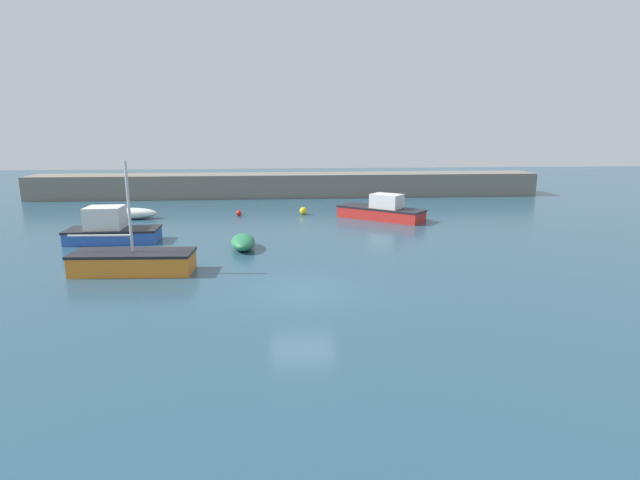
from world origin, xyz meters
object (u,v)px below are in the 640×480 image
object	(u,v)px
rowboat_blue_near	(243,242)
motorboat_grey_hull	(111,229)
open_tender_yellow	(131,213)
cabin_cruiser_white	(382,210)
mooring_buoy_red	(239,213)
mooring_buoy_yellow	(303,211)
sailboat_twin_hulled	(133,262)

from	to	relation	value
rowboat_blue_near	motorboat_grey_hull	bearing A→B (deg)	68.48
open_tender_yellow	motorboat_grey_hull	distance (m)	7.38
cabin_cruiser_white	open_tender_yellow	bearing A→B (deg)	33.76
cabin_cruiser_white	mooring_buoy_red	world-z (taller)	cabin_cruiser_white
cabin_cruiser_white	motorboat_grey_hull	size ratio (longest dim) A/B	1.19
mooring_buoy_yellow	mooring_buoy_red	bearing A→B (deg)	-177.71
open_tender_yellow	mooring_buoy_yellow	bearing A→B (deg)	5.88
rowboat_blue_near	cabin_cruiser_white	bearing A→B (deg)	-53.22
sailboat_twin_hulled	mooring_buoy_red	distance (m)	14.56
motorboat_grey_hull	open_tender_yellow	bearing A→B (deg)	96.51
sailboat_twin_hulled	cabin_cruiser_white	xyz separation A→B (m)	(13.37, 11.91, 0.13)
mooring_buoy_red	cabin_cruiser_white	bearing A→B (deg)	-12.68
sailboat_twin_hulled	cabin_cruiser_white	bearing A→B (deg)	44.52
open_tender_yellow	motorboat_grey_hull	size ratio (longest dim) A/B	0.72
motorboat_grey_hull	cabin_cruiser_white	bearing A→B (deg)	18.21
sailboat_twin_hulled	mooring_buoy_yellow	distance (m)	16.45
sailboat_twin_hulled	open_tender_yellow	distance (m)	14.10
cabin_cruiser_white	mooring_buoy_red	bearing A→B (deg)	26.50
sailboat_twin_hulled	rowboat_blue_near	distance (m)	5.98
cabin_cruiser_white	rowboat_blue_near	bearing A→B (deg)	80.66
sailboat_twin_hulled	mooring_buoy_red	world-z (taller)	sailboat_twin_hulled
cabin_cruiser_white	mooring_buoy_yellow	size ratio (longest dim) A/B	10.80
motorboat_grey_hull	mooring_buoy_yellow	bearing A→B (deg)	35.36
cabin_cruiser_white	motorboat_grey_hull	world-z (taller)	motorboat_grey_hull
mooring_buoy_yellow	open_tender_yellow	bearing A→B (deg)	-176.26
sailboat_twin_hulled	open_tender_yellow	bearing A→B (deg)	108.85
mooring_buoy_red	rowboat_blue_near	bearing A→B (deg)	-84.38
open_tender_yellow	mooring_buoy_red	size ratio (longest dim) A/B	8.88
open_tender_yellow	mooring_buoy_yellow	world-z (taller)	open_tender_yellow
cabin_cruiser_white	motorboat_grey_hull	xyz separation A→B (m)	(-16.30, -5.68, 0.10)
cabin_cruiser_white	rowboat_blue_near	distance (m)	11.93
rowboat_blue_near	mooring_buoy_yellow	distance (m)	10.94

